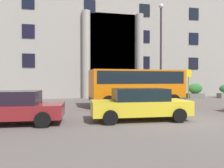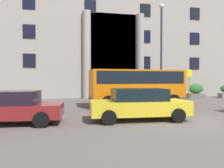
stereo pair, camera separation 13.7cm
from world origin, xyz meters
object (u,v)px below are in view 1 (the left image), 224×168
Objects in this scene: bus_stop_sign at (189,82)px; parked_sedan_second at (140,104)px; parked_compact_extra at (9,107)px; lamppost_plaza_centre at (161,45)px; orange_minibus at (136,85)px; hedge_planter_entrance_left at (195,91)px; motorcycle_far_end at (12,107)px; hedge_planter_east at (138,92)px.

bus_stop_sign reaches higher than parked_sedan_second.
parked_compact_extra is 0.54× the size of lamppost_plaza_centre.
orange_minibus reaches higher than parked_sedan_second.
hedge_planter_entrance_left is 0.19× the size of lamppost_plaza_centre.
orange_minibus is at bearing -136.47° from lamppost_plaza_centre.
lamppost_plaza_centre is (4.69, 7.82, 4.10)m from parked_sedan_second.
motorcycle_far_end is (-0.43, 2.29, -0.25)m from parked_compact_extra.
hedge_planter_entrance_left is at bearing 22.47° from lamppost_plaza_centre.
lamppost_plaza_centre is (1.46, -1.78, 4.12)m from hedge_planter_east.
hedge_planter_east is 1.04× the size of motorcycle_far_end.
parked_compact_extra is at bearing -152.68° from bus_stop_sign.
parked_compact_extra is (-12.21, -6.31, -0.95)m from bus_stop_sign.
orange_minibus is 3.04× the size of hedge_planter_east.
parked_compact_extra is at bearing -149.33° from orange_minibus.
bus_stop_sign reaches higher than hedge_planter_entrance_left.
lamppost_plaza_centre is at bearing 146.46° from bus_stop_sign.
hedge_planter_east is 0.45× the size of parked_compact_extra.
parked_compact_extra is (-14.90, -9.46, -0.00)m from hedge_planter_entrance_left.
bus_stop_sign is (5.23, 1.91, 0.14)m from orange_minibus.
bus_stop_sign reaches higher than hedge_planter_east.
orange_minibus is 7.78m from motorcycle_far_end.
parked_compact_extra is at bearing -133.45° from hedge_planter_east.
bus_stop_sign is at bearing -33.54° from lamppost_plaza_centre.
motorcycle_far_end is (-9.28, -7.06, -0.26)m from hedge_planter_east.
lamppost_plaza_centre reaches higher than bus_stop_sign.
orange_minibus is at bearing -147.41° from hedge_planter_entrance_left.
hedge_planter_entrance_left is 0.83× the size of motorcycle_far_end.
motorcycle_far_end is at bearing 159.76° from parked_sedan_second.
orange_minibus reaches higher than parked_compact_extra.
parked_compact_extra is (-5.62, 0.26, -0.03)m from parked_sedan_second.
motorcycle_far_end is at bearing -162.35° from bus_stop_sign.
motorcycle_far_end is at bearing -153.83° from lamppost_plaza_centre.
lamppost_plaza_centre is at bearing 40.38° from parked_compact_extra.
motorcycle_far_end is at bearing 104.68° from parked_compact_extra.
bus_stop_sign is 0.60× the size of parked_compact_extra.
parked_compact_extra is at bearing -87.10° from motorcycle_far_end.
motorcycle_far_end is 0.24× the size of lamppost_plaza_centre.
parked_sedan_second is 6.57m from motorcycle_far_end.
bus_stop_sign is at bearing 47.47° from parked_sedan_second.
parked_compact_extra is (-6.98, -4.40, -0.81)m from orange_minibus.
lamppost_plaza_centre is (-4.59, -1.90, 4.13)m from hedge_planter_entrance_left.
hedge_planter_east is 6.05m from hedge_planter_entrance_left.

